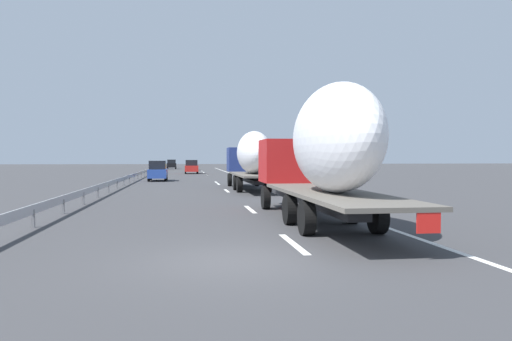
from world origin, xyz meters
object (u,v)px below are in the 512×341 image
at_px(truck_trailing, 323,150).
at_px(car_black_suv, 172,164).
at_px(car_red_compact, 191,167).
at_px(car_yellow_coupe, 191,165).
at_px(car_blue_sedan, 158,171).
at_px(truck_lead, 251,157).
at_px(road_sign, 252,158).

distance_m(truck_trailing, car_black_suv, 86.61).
bearing_deg(car_red_compact, car_yellow_coupe, -0.31).
bearing_deg(car_red_compact, truck_trailing, -176.14).
distance_m(car_blue_sedan, car_red_compact, 22.44).
relative_size(truck_lead, truck_trailing, 0.95).
xyz_separation_m(truck_lead, car_black_suv, (67.54, 7.36, -1.40)).
distance_m(car_blue_sedan, road_sign, 13.37).
relative_size(car_blue_sedan, car_red_compact, 1.05).
xyz_separation_m(truck_trailing, car_blue_sedan, (33.53, 7.31, -1.58)).
height_order(truck_lead, truck_trailing, truck_trailing).
bearing_deg(truck_trailing, car_yellow_coupe, 2.74).
bearing_deg(road_sign, car_red_compact, 26.30).
xyz_separation_m(car_black_suv, road_sign, (-44.47, -10.46, 1.32)).
bearing_deg(truck_trailing, car_blue_sedan, 12.31).
relative_size(car_blue_sedan, road_sign, 1.33).
height_order(truck_lead, car_yellow_coupe, truck_lead).
xyz_separation_m(car_yellow_coupe, road_sign, (-34.38, -6.75, 1.36)).
bearing_deg(car_black_suv, road_sign, -166.77).
distance_m(truck_trailing, road_sign, 41.93).
relative_size(truck_lead, car_blue_sedan, 3.12).
distance_m(car_yellow_coupe, car_black_suv, 10.76).
xyz_separation_m(truck_trailing, car_yellow_coupe, (76.19, 3.65, -1.65)).
height_order(car_red_compact, road_sign, road_sign).
bearing_deg(car_yellow_coupe, road_sign, -168.89).
bearing_deg(truck_trailing, road_sign, -4.24).
bearing_deg(truck_trailing, car_black_suv, 4.87).
bearing_deg(truck_lead, car_red_compact, 5.81).
relative_size(truck_trailing, car_blue_sedan, 3.28).
bearing_deg(road_sign, truck_lead, 172.34).
xyz_separation_m(car_blue_sedan, car_red_compact, (22.15, -3.56, -0.01)).
bearing_deg(car_red_compact, truck_lead, -174.19).
bearing_deg(car_blue_sedan, car_black_suv, 0.05).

